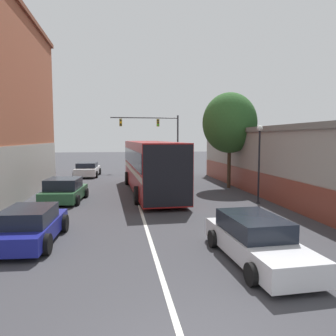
# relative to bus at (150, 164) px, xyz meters

# --- Properties ---
(lane_center_line) EXTENTS (0.14, 46.89, 0.01)m
(lane_center_line) POSITION_rel_bus_xyz_m (-1.02, 0.50, -1.88)
(lane_center_line) COLOR silver
(lane_center_line) RESTS_ON ground_plane
(building_right_storefront) EXTENTS (6.79, 24.96, 4.30)m
(building_right_storefront) POSITION_rel_bus_xyz_m (9.71, -2.79, 0.38)
(building_right_storefront) COLOR #9E998E
(building_right_storefront) RESTS_ON ground_plane
(bus) EXTENTS (3.22, 12.48, 3.36)m
(bus) POSITION_rel_bus_xyz_m (0.00, 0.00, 0.00)
(bus) COLOR maroon
(bus) RESTS_ON ground_plane
(hatchback_foreground) EXTENTS (2.05, 4.72, 1.30)m
(hatchback_foreground) POSITION_rel_bus_xyz_m (1.87, -12.64, -1.27)
(hatchback_foreground) COLOR silver
(hatchback_foreground) RESTS_ON ground_plane
(parked_car_left_near) EXTENTS (2.45, 4.04, 1.34)m
(parked_car_left_near) POSITION_rel_bus_xyz_m (-5.16, -2.47, -1.26)
(parked_car_left_near) COLOR #285633
(parked_car_left_near) RESTS_ON ground_plane
(parked_car_left_mid) EXTENTS (2.08, 4.14, 1.26)m
(parked_car_left_mid) POSITION_rel_bus_xyz_m (-5.10, -9.97, -1.28)
(parked_car_left_mid) COLOR navy
(parked_car_left_mid) RESTS_ON ground_plane
(parked_car_left_far) EXTENTS (2.34, 4.55, 1.31)m
(parked_car_left_far) POSITION_rel_bus_xyz_m (-4.98, 9.94, -1.25)
(parked_car_left_far) COLOR silver
(parked_car_left_far) RESTS_ON ground_plane
(traffic_signal_gantry) EXTENTS (7.36, 0.36, 6.06)m
(traffic_signal_gantry) POSITION_rel_bus_xyz_m (2.18, 13.93, 2.50)
(traffic_signal_gantry) COLOR #333338
(traffic_signal_gantry) RESTS_ON ground_plane
(street_lamp) EXTENTS (0.32, 0.32, 4.29)m
(street_lamp) POSITION_rel_bus_xyz_m (5.52, -4.61, 0.62)
(street_lamp) COLOR black
(street_lamp) RESTS_ON ground_plane
(street_tree_near) EXTENTS (3.91, 3.52, 6.83)m
(street_tree_near) POSITION_rel_bus_xyz_m (5.80, 1.09, 2.78)
(street_tree_near) COLOR #3D2D1E
(street_tree_near) RESTS_ON ground_plane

